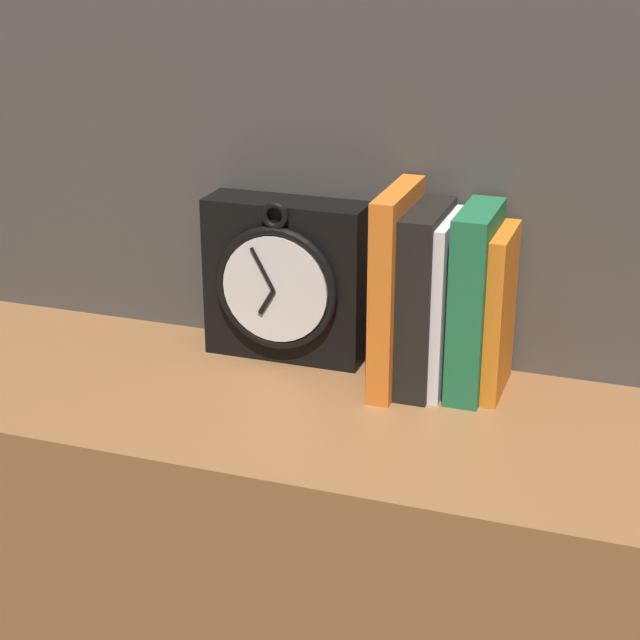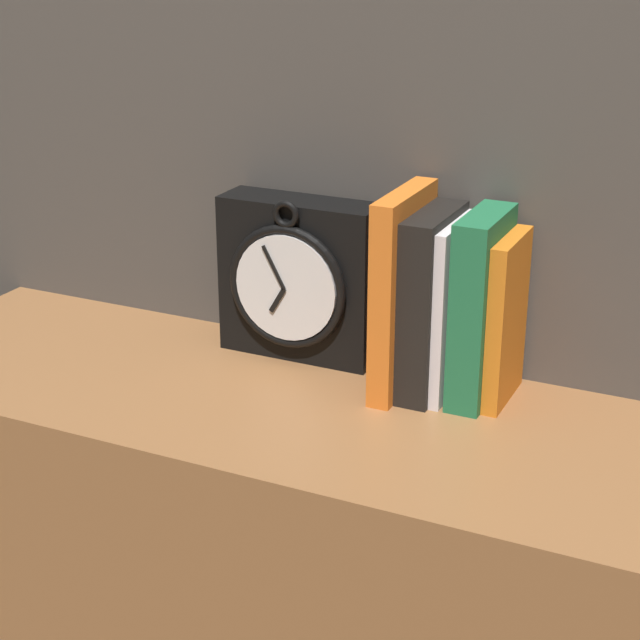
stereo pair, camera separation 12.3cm
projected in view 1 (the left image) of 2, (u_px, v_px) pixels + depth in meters
The scene contains 7 objects.
wall_back at pixel (375, 48), 1.31m from camera, with size 6.00×0.05×2.60m.
clock at pixel (285, 280), 1.38m from camera, with size 0.21×0.08×0.22m.
book_slot0_orange at pixel (396, 289), 1.29m from camera, with size 0.03×0.15×0.25m.
book_slot1_black at pixel (425, 299), 1.29m from camera, with size 0.04×0.13×0.23m.
book_slot2_white at pixel (447, 304), 1.29m from camera, with size 0.01×0.12×0.22m.
book_slot3_green at pixel (474, 302), 1.28m from camera, with size 0.04×0.12×0.23m.
book_slot4_orange at pixel (501, 313), 1.28m from camera, with size 0.02×0.11×0.20m.
Camera 1 is at (0.38, -1.08, 1.47)m, focal length 60.00 mm.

